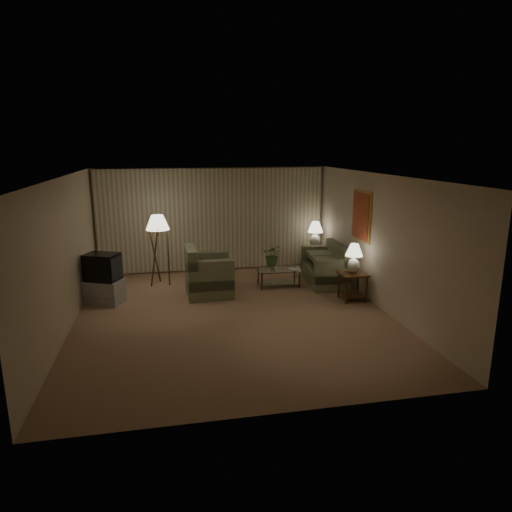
{
  "coord_description": "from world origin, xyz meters",
  "views": [
    {
      "loc": [
        -1.21,
        -8.39,
        3.24
      ],
      "look_at": [
        0.59,
        0.6,
        1.01
      ],
      "focal_mm": 32.0,
      "sensor_mm": 36.0,
      "label": 1
    }
  ],
  "objects": [
    {
      "name": "flowers",
      "position": [
        1.19,
        1.61,
        0.81
      ],
      "size": [
        0.58,
        0.54,
        0.51
      ],
      "primitive_type": "imported",
      "rotation": [
        0.0,
        0.0,
        -0.39
      ],
      "color": "#476B2F",
      "rests_on": "vase"
    },
    {
      "name": "armchair",
      "position": [
        -0.33,
        1.32,
        0.44
      ],
      "size": [
        1.08,
        1.03,
        0.87
      ],
      "rotation": [
        0.0,
        0.0,
        1.6
      ],
      "color": "gray",
      "rests_on": "ground"
    },
    {
      "name": "sofa",
      "position": [
        2.5,
        1.71,
        0.37
      ],
      "size": [
        1.81,
        1.14,
        0.74
      ],
      "rotation": [
        0.0,
        0.0,
        -1.66
      ],
      "color": "gray",
      "rests_on": "ground"
    },
    {
      "name": "ottoman",
      "position": [
        -0.09,
        1.91,
        0.21
      ],
      "size": [
        0.77,
        0.77,
        0.41
      ],
      "primitive_type": "cylinder",
      "rotation": [
        0.0,
        0.0,
        -0.29
      ],
      "color": "#A95339",
      "rests_on": "ground"
    },
    {
      "name": "coffee_table",
      "position": [
        1.34,
        1.61,
        0.28
      ],
      "size": [
        1.03,
        0.56,
        0.41
      ],
      "color": "silver",
      "rests_on": "ground"
    },
    {
      "name": "table_lamp_far",
      "position": [
        2.65,
        2.9,
        1.01
      ],
      "size": [
        0.4,
        0.4,
        0.7
      ],
      "color": "silver",
      "rests_on": "side_table_far"
    },
    {
      "name": "room_shell",
      "position": [
        0.02,
        1.51,
        1.75
      ],
      "size": [
        6.04,
        7.02,
        2.72
      ],
      "color": "beige",
      "rests_on": "ground"
    },
    {
      "name": "side_table_near",
      "position": [
        2.65,
        0.36,
        0.41
      ],
      "size": [
        0.55,
        0.55,
        0.6
      ],
      "color": "#39230F",
      "rests_on": "ground"
    },
    {
      "name": "side_table_far",
      "position": [
        2.65,
        2.9,
        0.39
      ],
      "size": [
        0.47,
        0.4,
        0.6
      ],
      "color": "#39230F",
      "rests_on": "ground"
    },
    {
      "name": "tv_cabinet",
      "position": [
        -2.55,
        1.2,
        0.25
      ],
      "size": [
        1.11,
        1.04,
        0.5
      ],
      "primitive_type": "cube",
      "rotation": [
        0.0,
        0.0,
        -0.43
      ],
      "color": "#A7A8AA",
      "rests_on": "ground"
    },
    {
      "name": "book",
      "position": [
        1.59,
        1.51,
        0.42
      ],
      "size": [
        0.22,
        0.25,
        0.02
      ],
      "primitive_type": "imported",
      "rotation": [
        0.0,
        0.0,
        0.38
      ],
      "color": "olive",
      "rests_on": "coffee_table"
    },
    {
      "name": "vase",
      "position": [
        1.19,
        1.61,
        0.49
      ],
      "size": [
        0.17,
        0.17,
        0.14
      ],
      "primitive_type": "imported",
      "rotation": [
        0.0,
        0.0,
        0.31
      ],
      "color": "silver",
      "rests_on": "coffee_table"
    },
    {
      "name": "table_lamp_near",
      "position": [
        2.65,
        0.36,
        0.98
      ],
      "size": [
        0.37,
        0.37,
        0.64
      ],
      "color": "silver",
      "rests_on": "side_table_near"
    },
    {
      "name": "crt_tv",
      "position": [
        -2.55,
        1.2,
        0.78
      ],
      "size": [
        1.02,
        0.97,
        0.57
      ],
      "primitive_type": "cube",
      "rotation": [
        0.0,
        0.0,
        -0.43
      ],
      "color": "black",
      "rests_on": "tv_cabinet"
    },
    {
      "name": "floor_lamp",
      "position": [
        -1.4,
        2.3,
        0.88
      ],
      "size": [
        0.54,
        0.54,
        1.68
      ],
      "color": "#39230F",
      "rests_on": "ground"
    },
    {
      "name": "ground",
      "position": [
        0.0,
        0.0,
        0.0
      ],
      "size": [
        7.0,
        7.0,
        0.0
      ],
      "primitive_type": "plane",
      "color": "#977353",
      "rests_on": "ground"
    }
  ]
}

